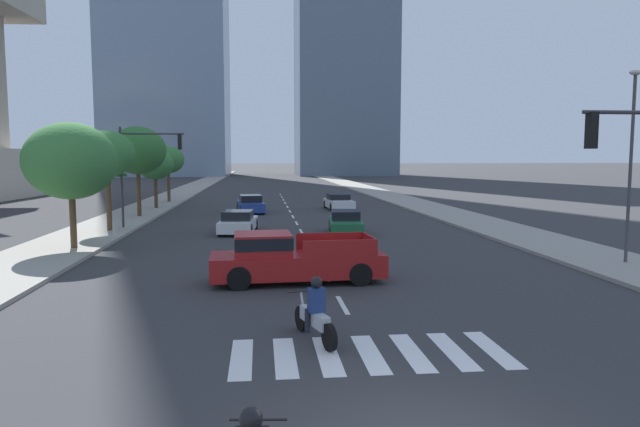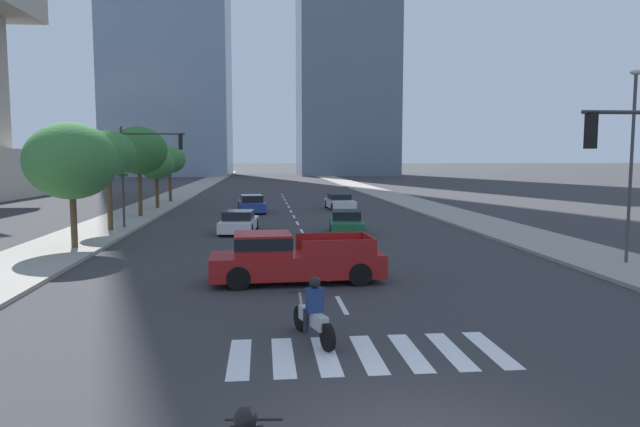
# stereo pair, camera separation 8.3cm
# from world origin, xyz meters

# --- Properties ---
(sidewalk_east) EXTENTS (4.00, 260.00, 0.15)m
(sidewalk_east) POSITION_xyz_m (11.34, 30.00, 0.07)
(sidewalk_east) COLOR gray
(sidewalk_east) RESTS_ON ground
(sidewalk_west) EXTENTS (4.00, 260.00, 0.15)m
(sidewalk_west) POSITION_xyz_m (-11.34, 30.00, 0.07)
(sidewalk_west) COLOR gray
(sidewalk_west) RESTS_ON ground
(crosswalk_near) EXTENTS (5.85, 2.41, 0.01)m
(crosswalk_near) POSITION_xyz_m (0.00, 4.08, 0.00)
(crosswalk_near) COLOR silver
(crosswalk_near) RESTS_ON ground
(lane_divider_center) EXTENTS (0.14, 50.00, 0.01)m
(lane_divider_center) POSITION_xyz_m (0.00, 32.08, 0.00)
(lane_divider_center) COLOR silver
(lane_divider_center) RESTS_ON ground
(motorcycle_trailing) EXTENTS (0.96, 2.12, 1.49)m
(motorcycle_trailing) POSITION_xyz_m (-1.07, 5.08, 0.58)
(motorcycle_trailing) COLOR black
(motorcycle_trailing) RESTS_ON ground
(pickup_truck) EXTENTS (5.80, 2.19, 1.67)m
(pickup_truck) POSITION_xyz_m (-1.35, 11.11, 0.81)
(pickup_truck) COLOR maroon
(pickup_truck) RESTS_ON ground
(sedan_white_0) EXTENTS (2.07, 4.41, 1.23)m
(sedan_white_0) POSITION_xyz_m (3.97, 37.29, 0.58)
(sedan_white_0) COLOR silver
(sedan_white_0) RESTS_ON ground
(sedan_blue_1) EXTENTS (2.25, 4.92, 1.34)m
(sedan_blue_1) POSITION_xyz_m (-3.02, 35.54, 0.61)
(sedan_blue_1) COLOR navy
(sedan_blue_1) RESTS_ON ground
(sedan_white_2) EXTENTS (2.15, 4.36, 1.23)m
(sedan_white_2) POSITION_xyz_m (-3.50, 23.96, 0.57)
(sedan_white_2) COLOR silver
(sedan_white_2) RESTS_ON ground
(sedan_green_3) EXTENTS (2.15, 4.66, 1.28)m
(sedan_green_3) POSITION_xyz_m (2.30, 22.65, 0.59)
(sedan_green_3) COLOR #1E6038
(sedan_green_3) RESTS_ON ground
(traffic_signal_far) EXTENTS (3.86, 0.28, 5.74)m
(traffic_signal_far) POSITION_xyz_m (-8.83, 25.94, 4.04)
(traffic_signal_far) COLOR #333335
(traffic_signal_far) RESTS_ON sidewalk_west
(street_lamp_east) EXTENTS (0.50, 0.24, 7.23)m
(street_lamp_east) POSITION_xyz_m (11.64, 12.65, 4.36)
(street_lamp_east) COLOR #3F3F42
(street_lamp_east) RESTS_ON sidewalk_east
(street_tree_nearest) EXTENTS (3.97, 3.97, 5.53)m
(street_tree_nearest) POSITION_xyz_m (-10.54, 18.52, 3.98)
(street_tree_nearest) COLOR #4C3823
(street_tree_nearest) RESTS_ON sidewalk_west
(street_tree_second) EXTENTS (2.96, 2.96, 5.46)m
(street_tree_second) POSITION_xyz_m (-10.54, 24.56, 4.32)
(street_tree_second) COLOR #4C3823
(street_tree_second) RESTS_ON sidewalk_west
(street_tree_third) EXTENTS (3.81, 3.81, 6.09)m
(street_tree_third) POSITION_xyz_m (-10.54, 32.33, 4.61)
(street_tree_third) COLOR #4C3823
(street_tree_third) RESTS_ON sidewalk_west
(street_tree_fourth) EXTENTS (2.86, 2.86, 4.70)m
(street_tree_fourth) POSITION_xyz_m (-10.54, 38.67, 3.61)
(street_tree_fourth) COLOR #4C3823
(street_tree_fourth) RESTS_ON sidewalk_west
(street_tree_fifth) EXTENTS (2.90, 2.90, 5.03)m
(street_tree_fifth) POSITION_xyz_m (-10.54, 45.11, 3.92)
(street_tree_fifth) COLOR #4C3823
(street_tree_fifth) RESTS_ON sidewalk_west
(office_tower_center_skyline) EXTENTS (22.16, 21.13, 80.66)m
(office_tower_center_skyline) POSITION_xyz_m (17.54, 126.01, 39.80)
(office_tower_center_skyline) COLOR slate
(office_tower_center_skyline) RESTS_ON ground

